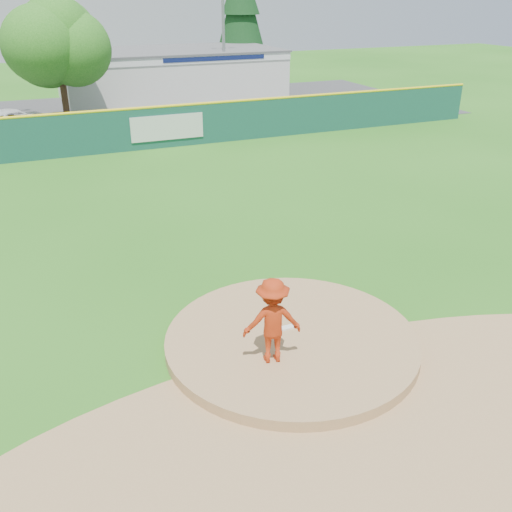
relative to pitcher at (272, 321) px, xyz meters
name	(u,v)px	position (x,y,z in m)	size (l,w,h in m)	color
ground	(291,345)	(0.75, 0.62, -1.16)	(120.00, 120.00, 0.00)	#286B19
pitchers_mound	(291,345)	(0.75, 0.62, -1.16)	(5.50, 5.50, 0.50)	#9E774C
pitching_rubber	(286,328)	(0.75, 0.92, -0.89)	(0.60, 0.15, 0.04)	white
infield_dirt_arc	(366,434)	(0.75, -2.38, -1.15)	(15.40, 15.40, 0.01)	#9E774C
parking_lot	(99,117)	(0.75, 27.62, -1.15)	(44.00, 16.00, 0.02)	#38383A
pitcher	(272,321)	(0.00, 0.00, 0.00)	(1.17, 0.67, 1.81)	#AC2C0E
van	(15,122)	(-4.03, 24.18, -0.44)	(2.31, 5.00, 1.39)	white
pool_building_grp	(171,74)	(6.75, 32.62, 0.51)	(15.20, 8.20, 3.31)	silver
fence_banners	(42,138)	(-3.03, 18.54, -0.16)	(15.19, 0.04, 1.20)	#5E0D15
outfield_fence	(126,129)	(0.75, 18.62, -0.07)	(40.00, 0.14, 2.07)	#16483D
deciduous_tree	(57,41)	(-1.25, 25.62, 3.40)	(5.60, 5.60, 7.36)	#382314
conifer_tree	(241,12)	(13.75, 36.62, 4.39)	(4.40, 4.40, 9.50)	#382314
light_pole_right	(223,16)	(9.75, 29.62, 4.39)	(1.75, 0.25, 10.00)	gray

